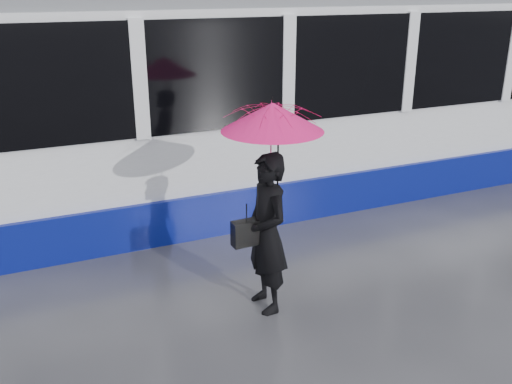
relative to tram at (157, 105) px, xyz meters
name	(u,v)px	position (x,y,z in m)	size (l,w,h in m)	color
ground	(177,291)	(-0.52, -2.50, -1.64)	(90.00, 90.00, 0.00)	#2B2B30
rails	(130,214)	(-0.52, 0.00, -1.63)	(34.00, 1.51, 0.02)	#3F3D38
tram	(157,105)	(0.00, 0.00, 0.00)	(26.00, 2.56, 3.35)	white
woman	(267,234)	(0.28, -3.19, -0.78)	(0.63, 0.41, 1.73)	black
umbrella	(272,137)	(0.33, -3.19, 0.25)	(1.05, 1.05, 1.16)	#FF1595
handbag	(247,233)	(0.06, -3.17, -0.73)	(0.31, 0.14, 0.45)	black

